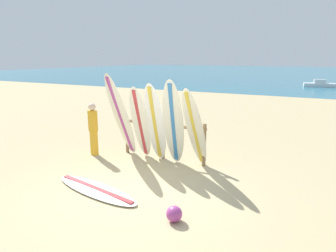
% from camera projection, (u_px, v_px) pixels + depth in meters
% --- Properties ---
extents(ground_plane, '(120.00, 120.00, 0.00)m').
position_uv_depth(ground_plane, '(132.00, 192.00, 6.17)').
color(ground_plane, tan).
extents(ocean_water, '(120.00, 80.00, 0.01)m').
position_uv_depth(ocean_water, '(301.00, 72.00, 56.40)').
color(ocean_water, teal).
rests_on(ocean_water, ground).
extents(surfboard_rack, '(2.53, 0.09, 1.13)m').
position_uv_depth(surfboard_rack, '(163.00, 134.00, 8.07)').
color(surfboard_rack, olive).
rests_on(surfboard_rack, ground).
extents(surfboard_leaning_far_left, '(0.70, 1.08, 2.41)m').
position_uv_depth(surfboard_leaning_far_left, '(121.00, 116.00, 8.07)').
color(surfboard_leaning_far_left, white).
rests_on(surfboard_leaning_far_left, ground).
extents(surfboard_leaning_left, '(0.55, 0.80, 2.07)m').
position_uv_depth(surfboard_leaning_left, '(140.00, 123.00, 7.93)').
color(surfboard_leaning_left, white).
rests_on(surfboard_leaning_left, ground).
extents(surfboard_leaning_center_left, '(0.57, 0.66, 2.17)m').
position_uv_depth(surfboard_leaning_center_left, '(155.00, 123.00, 7.72)').
color(surfboard_leaning_center_left, white).
rests_on(surfboard_leaning_center_left, ground).
extents(surfboard_leaning_center, '(0.63, 0.76, 2.29)m').
position_uv_depth(surfboard_leaning_center, '(173.00, 123.00, 7.41)').
color(surfboard_leaning_center, silver).
rests_on(surfboard_leaning_center, ground).
extents(surfboard_leaning_center_right, '(0.65, 1.02, 2.11)m').
position_uv_depth(surfboard_leaning_center_right, '(195.00, 129.00, 7.22)').
color(surfboard_leaning_center_right, silver).
rests_on(surfboard_leaning_center_right, ground).
extents(surfboard_lying_on_sand, '(2.42, 0.99, 0.08)m').
position_uv_depth(surfboard_lying_on_sand, '(96.00, 189.00, 6.22)').
color(surfboard_lying_on_sand, white).
rests_on(surfboard_lying_on_sand, ground).
extents(beachgoer_standing, '(0.27, 0.21, 1.52)m').
position_uv_depth(beachgoer_standing, '(93.00, 127.00, 8.36)').
color(beachgoer_standing, gold).
rests_on(beachgoer_standing, ground).
extents(small_boat_offshore, '(2.89, 1.28, 0.71)m').
position_uv_depth(small_boat_offshore, '(319.00, 84.00, 28.25)').
color(small_boat_offshore, silver).
rests_on(small_boat_offshore, ocean_water).
extents(beach_ball, '(0.28, 0.28, 0.28)m').
position_uv_depth(beach_ball, '(174.00, 214.00, 5.04)').
color(beach_ball, '#A53F8C').
rests_on(beach_ball, ground).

